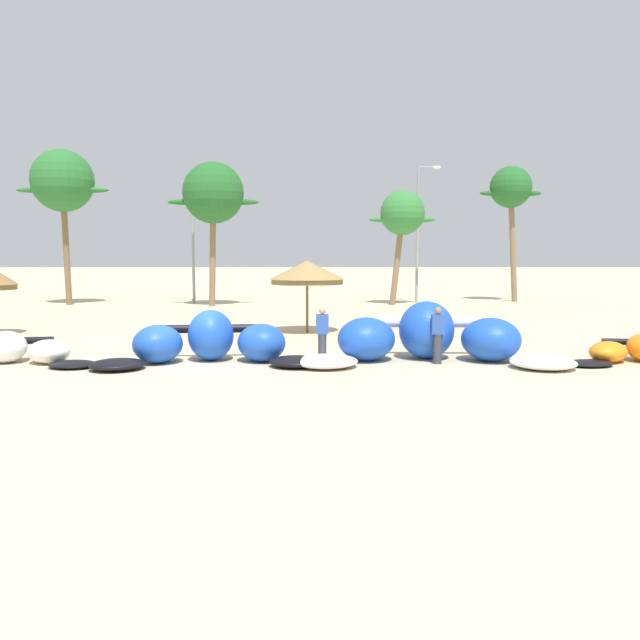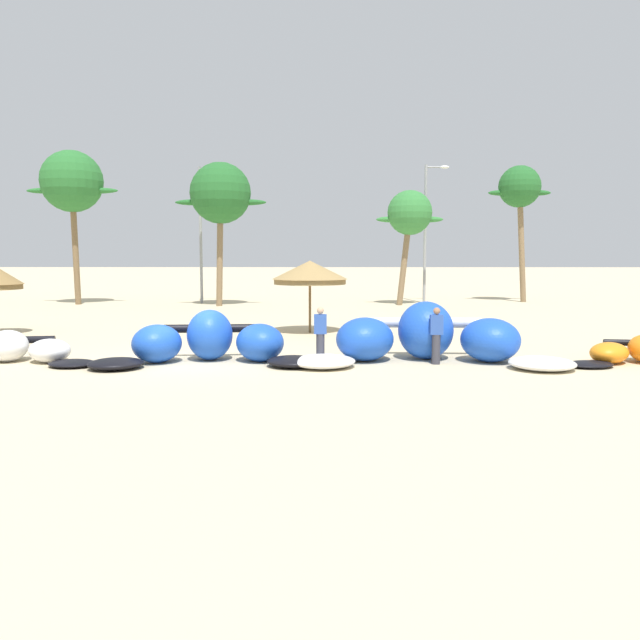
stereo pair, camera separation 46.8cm
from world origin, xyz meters
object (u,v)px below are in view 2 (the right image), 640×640
at_px(kite_center, 427,339).
at_px(person_by_umbrellas, 436,336).
at_px(lamppost_west_center, 427,226).
at_px(kite_left, 4,351).
at_px(palm_center_right, 520,189).
at_px(palm_left, 72,183).
at_px(kite_left_of_center, 209,342).
at_px(palm_center_left, 410,214).
at_px(beach_umbrella_near_palms, 310,272).
at_px(palm_left_of_gap, 220,194).
at_px(lamppost_west, 202,227).
at_px(person_near_kites, 320,335).

height_order(kite_center, person_by_umbrellas, kite_center).
xyz_separation_m(person_by_umbrellas, lamppost_west_center, (3.20, 23.08, 4.02)).
distance_m(kite_left, palm_center_right, 32.97).
distance_m(person_by_umbrellas, palm_left, 29.24).
distance_m(kite_left_of_center, palm_center_left, 23.15).
distance_m(kite_left_of_center, person_by_umbrellas, 6.54).
height_order(beach_umbrella_near_palms, person_by_umbrellas, beach_umbrella_near_palms).
xyz_separation_m(kite_center, beach_umbrella_near_palms, (-3.61, 6.87, 1.74)).
height_order(kite_left_of_center, person_by_umbrellas, person_by_umbrellas).
xyz_separation_m(beach_umbrella_near_palms, palm_center_left, (5.65, 13.94, 3.08)).
xyz_separation_m(palm_left, palm_center_right, (27.85, 2.43, -0.20)).
distance_m(palm_left_of_gap, lamppost_west_center, 13.00).
relative_size(kite_center, palm_center_right, 0.94).
relative_size(kite_left, beach_umbrella_near_palms, 1.89).
height_order(beach_umbrella_near_palms, lamppost_west, lamppost_west).
xyz_separation_m(kite_left_of_center, palm_center_left, (8.39, 21.01, 4.91)).
relative_size(kite_left, palm_left, 0.61).
height_order(kite_left_of_center, kite_center, kite_center).
bearing_deg(kite_left_of_center, kite_left, -177.15).
bearing_deg(person_near_kites, kite_left, -179.37).
height_order(kite_left_of_center, person_near_kites, person_near_kites).
relative_size(palm_left, lamppost_west_center, 1.08).
bearing_deg(lamppost_west_center, palm_left, -175.99).
height_order(kite_center, beach_umbrella_near_palms, beach_umbrella_near_palms).
height_order(palm_left, lamppost_west_center, palm_left).
bearing_deg(person_by_umbrellas, person_near_kites, 178.00).
height_order(person_near_kites, palm_left_of_gap, palm_left_of_gap).
bearing_deg(kite_left_of_center, palm_left, 119.67).
xyz_separation_m(person_near_kites, palm_center_left, (5.15, 21.20, 4.66)).
xyz_separation_m(kite_left_of_center, beach_umbrella_near_palms, (2.74, 7.07, 1.83)).
height_order(kite_left_of_center, palm_left_of_gap, palm_left_of_gap).
xyz_separation_m(person_near_kites, palm_center_right, (12.51, 23.86, 6.40)).
relative_size(kite_center, person_by_umbrellas, 5.05).
bearing_deg(lamppost_west_center, palm_left_of_gap, -168.23).
distance_m(person_by_umbrellas, lamppost_west_center, 23.64).
distance_m(kite_left, person_near_kites, 9.08).
height_order(palm_left_of_gap, palm_center_right, palm_center_right).
bearing_deg(palm_center_right, palm_center_left, -160.07).
xyz_separation_m(kite_left_of_center, person_near_kites, (3.24, -0.19, 0.25)).
bearing_deg(beach_umbrella_near_palms, palm_center_left, 67.93).
bearing_deg(lamppost_west_center, kite_left_of_center, -113.12).
bearing_deg(person_by_umbrellas, lamppost_west, 115.66).
distance_m(kite_left, person_by_umbrellas, 12.37).
bearing_deg(lamppost_west, kite_left, -93.47).
xyz_separation_m(person_near_kites, lamppost_west, (-7.69, 22.73, 3.95)).
height_order(kite_left, lamppost_west, lamppost_west).
bearing_deg(lamppost_west_center, kite_left, -124.00).
xyz_separation_m(person_near_kites, lamppost_west_center, (6.49, 22.97, 4.02)).
bearing_deg(person_by_umbrellas, palm_center_left, 85.00).
relative_size(kite_left, person_near_kites, 3.50).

